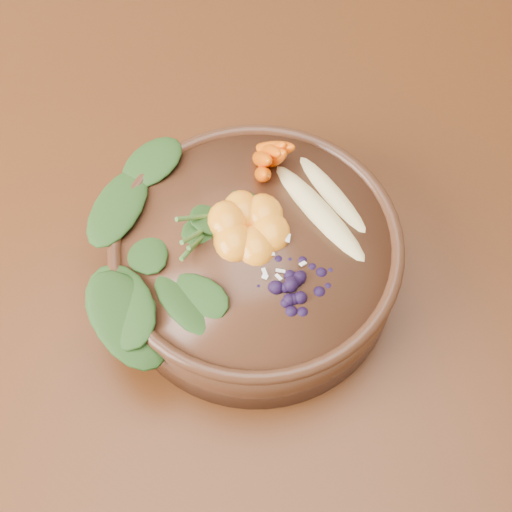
% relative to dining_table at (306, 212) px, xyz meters
% --- Properties ---
extents(ground, '(4.00, 4.00, 0.00)m').
position_rel_dining_table_xyz_m(ground, '(0.00, 0.00, -0.66)').
color(ground, '#381E0F').
rests_on(ground, ground).
extents(dining_table, '(1.60, 0.90, 0.75)m').
position_rel_dining_table_xyz_m(dining_table, '(0.00, 0.00, 0.00)').
color(dining_table, '#331C0C').
rests_on(dining_table, ground).
extents(stoneware_bowl, '(0.38, 0.38, 0.08)m').
position_rel_dining_table_xyz_m(stoneware_bowl, '(-0.09, -0.13, 0.13)').
color(stoneware_bowl, '#442719').
rests_on(stoneware_bowl, dining_table).
extents(kale_heap, '(0.24, 0.23, 0.05)m').
position_rel_dining_table_xyz_m(kale_heap, '(-0.16, -0.09, 0.20)').
color(kale_heap, '#244718').
rests_on(kale_heap, stoneware_bowl).
extents(carrot_cluster, '(0.08, 0.08, 0.08)m').
position_rel_dining_table_xyz_m(carrot_cluster, '(-0.07, -0.04, 0.22)').
color(carrot_cluster, '#EF5A00').
rests_on(carrot_cluster, stoneware_bowl).
extents(banana_halves, '(0.11, 0.17, 0.03)m').
position_rel_dining_table_xyz_m(banana_halves, '(-0.01, -0.10, 0.19)').
color(banana_halves, '#E0CC84').
rests_on(banana_halves, stoneware_bowl).
extents(mandarin_cluster, '(0.11, 0.12, 0.03)m').
position_rel_dining_table_xyz_m(mandarin_cluster, '(-0.10, -0.11, 0.19)').
color(mandarin_cluster, orange).
rests_on(mandarin_cluster, stoneware_bowl).
extents(blueberry_pile, '(0.16, 0.14, 0.04)m').
position_rel_dining_table_xyz_m(blueberry_pile, '(-0.07, -0.19, 0.19)').
color(blueberry_pile, black).
rests_on(blueberry_pile, stoneware_bowl).
extents(coconut_flakes, '(0.11, 0.10, 0.01)m').
position_rel_dining_table_xyz_m(coconut_flakes, '(-0.09, -0.15, 0.18)').
color(coconut_flakes, white).
rests_on(coconut_flakes, stoneware_bowl).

